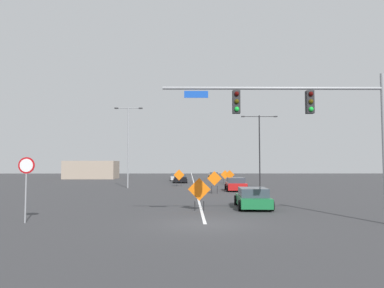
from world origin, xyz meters
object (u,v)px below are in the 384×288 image
traffic_signal_assembly (311,115)px  street_lamp_mid_right (260,144)px  construction_sign_median_far (199,190)px  car_black_distant (180,178)px  construction_sign_left_lane (230,176)px  construction_sign_median_near (179,176)px  car_silver_approaching (176,177)px  street_lamp_far_left (128,141)px  car_red_far (236,185)px  car_orange_mid (214,176)px  car_green_passing (253,198)px  construction_sign_right_lane (214,179)px  stop_sign (26,177)px  construction_sign_right_shoulder (225,175)px

traffic_signal_assembly → street_lamp_mid_right: size_ratio=1.13×
construction_sign_median_far → street_lamp_mid_right: bearing=71.2°
street_lamp_mid_right → car_black_distant: 14.93m
street_lamp_mid_right → construction_sign_left_lane: street_lamp_mid_right is taller
construction_sign_median_near → car_silver_approaching: bearing=93.4°
street_lamp_far_left → construction_sign_median_near: size_ratio=4.46×
street_lamp_mid_right → car_red_far: 10.26m
car_orange_mid → car_green_passing: bearing=-91.0°
construction_sign_median_far → car_green_passing: 3.65m
car_black_distant → construction_sign_left_lane: bearing=-47.5°
construction_sign_right_lane → car_silver_approaching: (-4.70, 28.93, -0.70)m
street_lamp_far_left → car_red_far: street_lamp_far_left is taller
stop_sign → construction_sign_median_far: bearing=29.1°
construction_sign_median_near → car_green_passing: bearing=-77.3°
car_silver_approaching → car_green_passing: car_silver_approaching is taller
street_lamp_far_left → car_silver_approaching: street_lamp_far_left is taller
car_orange_mid → car_black_distant: (-6.16, -15.29, 0.05)m
construction_sign_right_shoulder → car_silver_approaching: (-7.61, 9.59, -0.58)m
construction_sign_right_shoulder → car_black_distant: bearing=162.6°
stop_sign → street_lamp_mid_right: size_ratio=0.33×
stop_sign → construction_sign_median_near: size_ratio=1.41×
car_black_distant → car_red_far: bearing=-70.6°
street_lamp_far_left → construction_sign_right_shoulder: street_lamp_far_left is taller
car_green_passing → street_lamp_mid_right: bearing=77.9°
street_lamp_mid_right → construction_sign_right_shoulder: (-3.68, 7.58, -4.17)m
stop_sign → construction_sign_left_lane: size_ratio=1.48×
traffic_signal_assembly → street_lamp_far_left: 29.15m
street_lamp_mid_right → construction_sign_median_far: size_ratio=4.74×
construction_sign_median_far → car_orange_mid: bearing=85.2°
construction_sign_right_lane → construction_sign_median_near: bearing=107.5°
street_lamp_far_left → car_silver_approaching: bearing=76.7°
construction_sign_median_near → construction_sign_right_shoulder: construction_sign_median_near is taller
street_lamp_far_left → street_lamp_mid_right: bearing=11.9°
stop_sign → construction_sign_right_lane: 20.06m
construction_sign_left_lane → car_black_distant: size_ratio=0.52×
street_lamp_mid_right → construction_sign_right_lane: size_ratio=4.29×
stop_sign → car_orange_mid: size_ratio=0.77×
car_green_passing → car_silver_approaching: bearing=98.8°
construction_sign_median_near → construction_sign_right_shoulder: (6.59, 7.67, -0.14)m
construction_sign_median_far → stop_sign: bearing=-150.9°
construction_sign_left_lane → car_red_far: 10.41m
construction_sign_right_lane → construction_sign_right_shoulder: size_ratio=1.08×
stop_sign → construction_sign_left_lane: bearing=67.6°
street_lamp_far_left → car_silver_approaching: (4.88, 20.59, -4.91)m
construction_sign_right_shoulder → construction_sign_left_lane: 5.32m
traffic_signal_assembly → car_green_passing: size_ratio=2.23×
construction_sign_median_far → car_red_far: construction_sign_median_far is taller
street_lamp_mid_right → construction_sign_median_far: (-8.39, -24.66, -4.21)m
car_green_passing → construction_sign_median_near: bearing=102.7°
construction_sign_median_near → construction_sign_right_lane: construction_sign_median_near is taller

